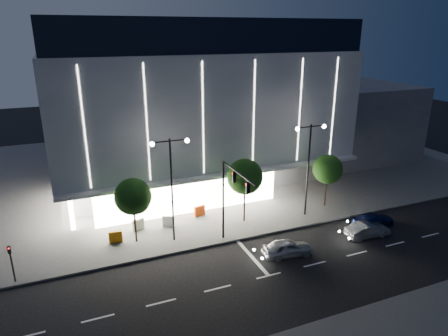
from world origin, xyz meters
TOP-DOWN VIEW (x-y plane):
  - ground at (0.00, 0.00)m, footprint 160.00×160.00m
  - sidewalk_museum at (5.00, 24.00)m, footprint 70.00×40.00m
  - museum at (2.98, 22.31)m, footprint 30.00×25.80m
  - annex_building at (26.00, 24.00)m, footprint 16.00×20.00m
  - traffic_mast at (1.00, 3.34)m, footprint 0.33×5.89m
  - street_lamp_west at (-3.00, 6.00)m, footprint 3.16×0.36m
  - street_lamp_east at (10.00, 6.00)m, footprint 3.16×0.36m
  - ped_signal_far at (-15.00, 4.50)m, footprint 0.22×0.24m
  - tree_left at (-5.97, 7.02)m, footprint 3.02×3.02m
  - tree_mid at (4.03, 7.02)m, footprint 3.25×3.25m
  - tree_right at (13.03, 7.02)m, footprint 2.91×2.91m
  - car_lead at (4.68, 0.38)m, footprint 4.16×2.07m
  - car_second at (12.67, 0.42)m, footprint 3.99×1.62m
  - car_third at (14.50, 1.80)m, footprint 4.35×2.02m
  - barrier_a at (-7.62, 7.43)m, footprint 1.12×0.41m
  - barrier_b at (-5.45, 8.99)m, footprint 1.13×0.55m
  - barrier_c at (0.52, 9.60)m, footprint 1.13×0.47m
  - barrier_d at (-2.79, 8.58)m, footprint 1.10×0.68m

SIDE VIEW (x-z plane):
  - ground at x=0.00m, z-range 0.00..0.00m
  - sidewalk_museum at x=5.00m, z-range 0.00..0.15m
  - car_third at x=14.50m, z-range 0.00..1.23m
  - car_second at x=12.67m, z-range 0.00..1.29m
  - barrier_a at x=-7.62m, z-range 0.15..1.15m
  - barrier_b at x=-5.45m, z-range 0.15..1.15m
  - barrier_c at x=0.52m, z-range 0.15..1.15m
  - barrier_d at x=-2.79m, z-range 0.15..1.15m
  - car_lead at x=4.68m, z-range 0.00..1.36m
  - ped_signal_far at x=-15.00m, z-range 0.39..3.39m
  - tree_right at x=13.03m, z-range 1.13..6.64m
  - tree_left at x=-5.97m, z-range 1.17..6.90m
  - tree_mid at x=4.03m, z-range 1.26..7.41m
  - annex_building at x=26.00m, z-range 0.00..10.00m
  - traffic_mast at x=1.00m, z-range 1.49..8.56m
  - street_lamp_west at x=-3.00m, z-range 1.46..10.46m
  - street_lamp_east at x=10.00m, z-range 1.46..10.46m
  - museum at x=2.98m, z-range 0.27..18.27m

